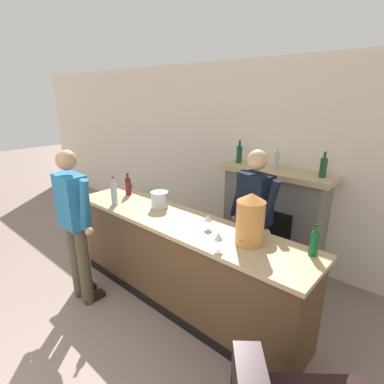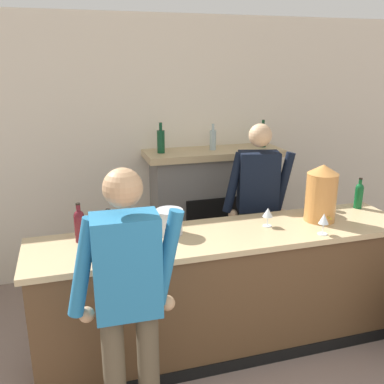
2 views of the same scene
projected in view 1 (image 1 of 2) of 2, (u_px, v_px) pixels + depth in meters
The scene contains 13 objects.
wall_back_panel at pixel (254, 161), 4.34m from camera, with size 12.00×0.07×2.75m.
bar_counter at pixel (180, 262), 3.34m from camera, with size 2.99×0.67×1.02m.
fireplace_stone at pixel (272, 218), 4.05m from camera, with size 1.47×0.52×1.69m.
potted_plant_corner at pixel (132, 204), 5.76m from camera, with size 0.45×0.41×0.72m.
person_customer at pixel (75, 222), 3.23m from camera, with size 0.66×0.31×1.77m.
person_bartender at pixel (253, 220), 3.29m from camera, with size 0.64×0.37×1.76m.
copper_dispenser at pixel (250, 219), 2.61m from camera, with size 0.25×0.29×0.47m.
ice_bucket_steel at pixel (160, 200), 3.50m from camera, with size 0.21×0.21×0.19m.
wine_bottle_riesling_slim at pixel (114, 192), 3.57m from camera, with size 0.07×0.07×0.35m.
wine_bottle_merlot_tall at pixel (314, 241), 2.45m from camera, with size 0.07×0.07×0.28m.
wine_bottle_port_short at pixel (128, 185), 3.93m from camera, with size 0.08×0.08×0.30m.
wine_glass_by_dispenser at pixel (218, 237), 2.54m from camera, with size 0.08×0.08×0.16m.
wine_glass_front_right at pixel (208, 218), 2.95m from camera, with size 0.08×0.08×0.15m.
Camera 1 is at (2.17, 0.42, 2.30)m, focal length 28.00 mm.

